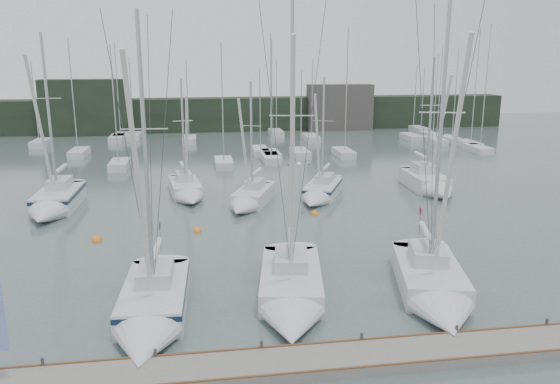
% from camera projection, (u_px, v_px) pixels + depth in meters
% --- Properties ---
extents(ground, '(160.00, 160.00, 0.00)m').
position_uv_depth(ground, '(294.00, 307.00, 25.26)').
color(ground, '#4E5F5D').
rests_on(ground, ground).
extents(dock, '(24.00, 2.00, 0.40)m').
position_uv_depth(dock, '(317.00, 361.00, 20.42)').
color(dock, '#63635E').
rests_on(dock, ground).
extents(far_treeline, '(90.00, 4.00, 5.00)m').
position_uv_depth(far_treeline, '(223.00, 114.00, 84.08)').
color(far_treeline, black).
rests_on(far_treeline, ground).
extents(far_building_left, '(12.00, 3.00, 8.00)m').
position_uv_depth(far_building_left, '(85.00, 108.00, 78.84)').
color(far_building_left, black).
rests_on(far_building_left, ground).
extents(far_building_right, '(10.00, 3.00, 7.00)m').
position_uv_depth(far_building_right, '(340.00, 107.00, 84.59)').
color(far_building_right, '#45423F').
rests_on(far_building_right, ground).
extents(mast_forest, '(55.60, 26.43, 14.87)m').
position_uv_depth(mast_forest, '(283.00, 143.00, 69.11)').
color(mast_forest, silver).
rests_on(mast_forest, ground).
extents(sailboat_near_left, '(3.18, 9.36, 14.11)m').
position_uv_depth(sailboat_near_left, '(151.00, 313.00, 23.45)').
color(sailboat_near_left, silver).
rests_on(sailboat_near_left, ground).
extents(sailboat_near_center, '(4.42, 9.85, 14.81)m').
position_uv_depth(sailboat_near_center, '(291.00, 298.00, 25.06)').
color(sailboat_near_center, silver).
rests_on(sailboat_near_center, ground).
extents(sailboat_near_right, '(5.06, 9.65, 14.89)m').
position_uv_depth(sailboat_near_right, '(436.00, 292.00, 25.59)').
color(sailboat_near_right, silver).
rests_on(sailboat_near_right, ground).
extents(sailboat_mid_a, '(2.97, 8.89, 13.83)m').
position_uv_depth(sailboat_mid_a, '(54.00, 203.00, 40.43)').
color(sailboat_mid_a, silver).
rests_on(sailboat_mid_a, ground).
extents(sailboat_mid_b, '(3.30, 7.86, 10.30)m').
position_uv_depth(sailboat_mid_b, '(187.00, 192.00, 44.48)').
color(sailboat_mid_b, silver).
rests_on(sailboat_mid_b, ground).
extents(sailboat_mid_c, '(4.71, 7.45, 10.18)m').
position_uv_depth(sailboat_mid_c, '(249.00, 200.00, 41.84)').
color(sailboat_mid_c, silver).
rests_on(sailboat_mid_c, ground).
extents(sailboat_mid_d, '(5.32, 7.96, 10.46)m').
position_uv_depth(sailboat_mid_d, '(320.00, 193.00, 43.99)').
color(sailboat_mid_d, silver).
rests_on(sailboat_mid_d, ground).
extents(sailboat_mid_e, '(3.09, 8.34, 12.08)m').
position_uv_depth(sailboat_mid_e, '(431.00, 185.00, 46.34)').
color(sailboat_mid_e, silver).
rests_on(sailboat_mid_e, ground).
extents(buoy_a, '(0.55, 0.55, 0.55)m').
position_uv_depth(buoy_a, '(197.00, 231.00, 36.12)').
color(buoy_a, orange).
rests_on(buoy_a, ground).
extents(buoy_b, '(0.57, 0.57, 0.57)m').
position_uv_depth(buoy_b, '(315.00, 214.00, 40.10)').
color(buoy_b, orange).
rests_on(buoy_b, ground).
extents(buoy_c, '(0.66, 0.66, 0.66)m').
position_uv_depth(buoy_c, '(97.00, 241.00, 34.31)').
color(buoy_c, orange).
rests_on(buoy_c, ground).
extents(seagull, '(1.01, 0.45, 0.20)m').
position_uv_depth(seagull, '(299.00, 164.00, 25.30)').
color(seagull, white).
rests_on(seagull, ground).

